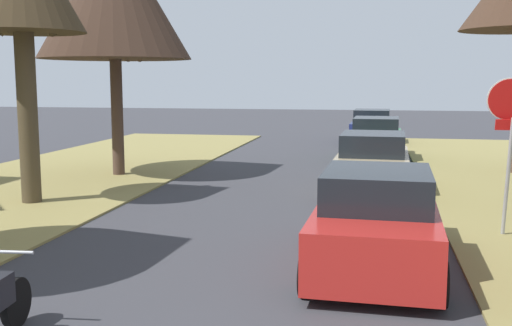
% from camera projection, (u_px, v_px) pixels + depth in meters
% --- Properties ---
extents(stop_sign_far, '(0.81, 0.54, 2.94)m').
position_uv_depth(stop_sign_far, '(509.00, 122.00, 11.26)').
color(stop_sign_far, '#9EA0A5').
rests_on(stop_sign_far, grass_verge_right).
extents(parked_sedan_red, '(2.07, 4.46, 1.57)m').
position_uv_depth(parked_sedan_red, '(377.00, 222.00, 9.64)').
color(parked_sedan_red, red).
rests_on(parked_sedan_red, ground).
extents(parked_sedan_tan, '(2.07, 4.46, 1.57)m').
position_uv_depth(parked_sedan_tan, '(373.00, 165.00, 16.13)').
color(parked_sedan_tan, tan).
rests_on(parked_sedan_tan, ground).
extents(parked_sedan_green, '(2.07, 4.46, 1.57)m').
position_uv_depth(parked_sedan_green, '(376.00, 140.00, 22.75)').
color(parked_sedan_green, '#28663D').
rests_on(parked_sedan_green, ground).
extents(parked_sedan_navy, '(2.07, 4.46, 1.57)m').
position_uv_depth(parked_sedan_navy, '(372.00, 127.00, 28.76)').
color(parked_sedan_navy, navy).
rests_on(parked_sedan_navy, ground).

